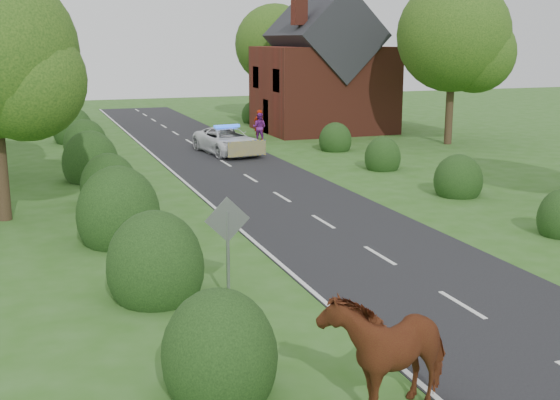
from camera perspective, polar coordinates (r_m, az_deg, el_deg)
name	(u,v)px	position (r m, az deg, el deg)	size (l,w,h in m)	color
ground	(462,305)	(16.84, 14.56, -8.30)	(120.00, 120.00, 0.00)	#2E5E19
road	(258,183)	(29.88, -1.83, 1.42)	(6.00, 70.00, 0.02)	black
road_markings	(235,195)	(27.48, -3.64, 0.41)	(4.96, 70.00, 0.01)	white
hedgerow_left	(110,193)	(25.20, -13.63, 0.60)	(2.75, 50.41, 3.00)	black
hedgerow_right	(441,176)	(29.23, 12.94, 1.92)	(2.10, 45.78, 2.10)	black
tree_left_d	(1,44)	(52.67, -21.72, 11.69)	(6.15, 6.00, 8.89)	#332316
tree_right_b	(459,40)	(41.83, 14.35, 12.50)	(6.56, 6.40, 9.40)	#332316
tree_right_c	(279,48)	(53.91, -0.09, 12.28)	(6.15, 6.00, 8.58)	#332316
road_sign	(228,234)	(15.98, -4.28, -2.81)	(1.06, 0.08, 2.53)	gray
house	(323,73)	(46.74, 3.52, 10.24)	(8.00, 7.40, 9.17)	maroon
cow	(386,357)	(11.99, 8.65, -12.46)	(1.29, 2.44, 1.73)	maroon
police_van	(227,141)	(37.53, -4.32, 4.83)	(2.92, 5.31, 1.54)	white
pedestrian_red	(259,125)	(42.53, -1.72, 6.11)	(0.67, 0.44, 1.83)	#9D1A05
pedestrian_purple	(259,127)	(41.89, -1.68, 5.93)	(0.84, 0.65, 1.72)	#711E7F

